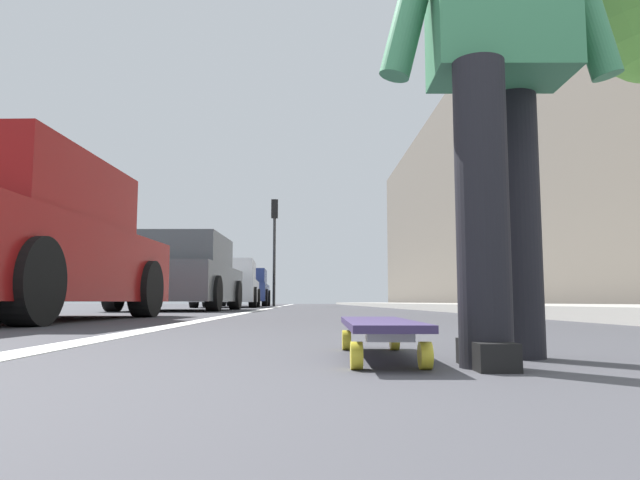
% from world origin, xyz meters
% --- Properties ---
extents(ground_plane, '(80.00, 80.00, 0.00)m').
position_xyz_m(ground_plane, '(10.00, 0.00, 0.00)').
color(ground_plane, '#38383D').
extents(lane_stripe_white, '(52.00, 0.16, 0.01)m').
position_xyz_m(lane_stripe_white, '(20.00, 1.24, 0.00)').
color(lane_stripe_white, silver).
rests_on(lane_stripe_white, ground).
extents(sidewalk_curb, '(52.00, 3.20, 0.13)m').
position_xyz_m(sidewalk_curb, '(18.00, -3.64, 0.07)').
color(sidewalk_curb, '#9E9B93').
rests_on(sidewalk_curb, ground).
extents(building_facade, '(40.00, 1.20, 9.14)m').
position_xyz_m(building_facade, '(22.00, -6.31, 4.57)').
color(building_facade, '#5E574D').
rests_on(building_facade, ground).
extents(skateboard, '(0.85, 0.22, 0.11)m').
position_xyz_m(skateboard, '(1.13, 0.08, 0.09)').
color(skateboard, yellow).
rests_on(skateboard, ground).
extents(skater_person, '(0.46, 0.72, 1.64)m').
position_xyz_m(skater_person, '(0.98, -0.27, 0.94)').
color(skater_person, black).
rests_on(skater_person, ground).
extents(parked_car_near, '(4.09, 1.99, 1.47)m').
position_xyz_m(parked_car_near, '(4.70, 2.96, 0.70)').
color(parked_car_near, maroon).
rests_on(parked_car_near, ground).
extents(parked_car_mid, '(4.19, 2.11, 1.48)m').
position_xyz_m(parked_car_mid, '(11.13, 2.80, 0.71)').
color(parked_car_mid, '#4C5156').
rests_on(parked_car_mid, ground).
extents(parked_car_far, '(4.61, 2.06, 1.47)m').
position_xyz_m(parked_car_far, '(17.94, 2.76, 0.70)').
color(parked_car_far, silver).
rests_on(parked_car_far, ground).
extents(parked_car_end, '(4.14, 1.93, 1.50)m').
position_xyz_m(parked_car_end, '(23.61, 2.74, 0.73)').
color(parked_car_end, navy).
rests_on(parked_car_end, ground).
extents(traffic_light, '(0.33, 0.28, 4.55)m').
position_xyz_m(traffic_light, '(24.29, 1.64, 3.13)').
color(traffic_light, '#2D2D2D').
rests_on(traffic_light, ground).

